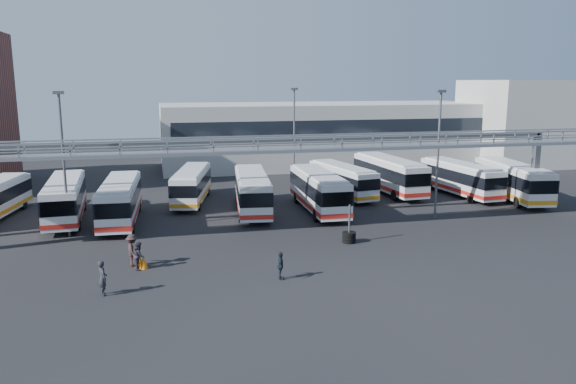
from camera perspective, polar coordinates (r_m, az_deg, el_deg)
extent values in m
plane|color=black|center=(36.24, 2.93, -6.26)|extent=(140.00, 140.00, 0.00)
cube|color=gray|center=(39.68, 0.98, 4.30)|extent=(50.00, 1.80, 0.22)
cube|color=gray|center=(38.76, 1.30, 5.55)|extent=(50.00, 0.10, 0.10)
cube|color=gray|center=(40.39, 0.69, 5.78)|extent=(50.00, 0.10, 0.10)
cube|color=#4C4F54|center=(43.52, -0.33, 5.18)|extent=(45.00, 0.50, 0.35)
cube|color=#9E9E99|center=(74.73, 3.61, 5.90)|extent=(42.00, 14.00, 8.00)
cube|color=#B2B2AD|center=(80.99, 22.94, 6.52)|extent=(14.00, 12.00, 11.00)
cylinder|color=#4C4F54|center=(42.02, -21.78, 2.38)|extent=(0.18, 0.18, 10.00)
cube|color=#4C4F54|center=(41.62, -22.29, 9.33)|extent=(0.70, 0.35, 0.22)
cylinder|color=#4C4F54|center=(46.06, 14.98, 3.51)|extent=(0.18, 0.18, 10.00)
cube|color=#4C4F54|center=(45.70, 15.31, 9.85)|extent=(0.70, 0.35, 0.22)
cylinder|color=#4C4F54|center=(57.15, 0.62, 5.31)|extent=(0.18, 0.18, 10.00)
cube|color=#4C4F54|center=(56.86, 0.64, 10.43)|extent=(0.70, 0.35, 0.22)
cylinder|color=black|center=(54.13, -27.26, -1.15)|extent=(0.41, 0.93, 0.90)
cylinder|color=black|center=(53.37, -25.26, -1.14)|extent=(0.41, 0.93, 0.90)
cube|color=silver|center=(47.56, -21.71, -0.59)|extent=(3.05, 10.98, 2.72)
cube|color=black|center=(47.50, -21.74, -0.21)|extent=(3.12, 11.05, 1.09)
cube|color=red|center=(47.75, -21.62, -1.72)|extent=(3.10, 11.04, 0.35)
cube|color=silver|center=(47.30, -21.83, 1.12)|extent=(2.75, 9.89, 0.16)
cylinder|color=black|center=(44.58, -23.39, -3.19)|extent=(0.35, 1.00, 0.99)
cylinder|color=black|center=(44.35, -20.53, -3.05)|extent=(0.35, 1.00, 0.99)
cylinder|color=black|center=(51.32, -22.52, -1.33)|extent=(0.35, 1.00, 0.99)
cylinder|color=black|center=(51.12, -20.03, -1.19)|extent=(0.35, 1.00, 0.99)
cube|color=silver|center=(45.57, -16.69, -0.76)|extent=(2.96, 10.94, 2.71)
cube|color=black|center=(45.50, -16.71, -0.36)|extent=(3.02, 11.00, 1.08)
cube|color=red|center=(45.77, -16.62, -1.93)|extent=(3.01, 10.99, 0.34)
cube|color=silver|center=(45.30, -16.79, 1.02)|extent=(2.66, 9.84, 0.16)
cylinder|color=black|center=(42.64, -18.53, -3.47)|extent=(0.34, 1.00, 0.98)
cylinder|color=black|center=(42.38, -15.55, -3.38)|extent=(0.34, 1.00, 0.98)
cylinder|color=black|center=(49.33, -17.49, -1.46)|extent=(0.34, 1.00, 0.98)
cylinder|color=black|center=(49.11, -14.92, -1.38)|extent=(0.34, 1.00, 0.98)
cube|color=silver|center=(51.51, -9.75, 0.76)|extent=(4.34, 10.35, 2.52)
cube|color=black|center=(51.46, -9.76, 1.09)|extent=(4.41, 10.42, 1.01)
cube|color=orange|center=(51.68, -9.72, -0.22)|extent=(4.40, 10.41, 0.32)
cube|color=silver|center=(51.29, -9.80, 2.23)|extent=(3.91, 9.32, 0.15)
cylinder|color=black|center=(48.79, -11.44, -1.34)|extent=(0.46, 0.95, 0.92)
cylinder|color=black|center=(48.47, -9.05, -1.34)|extent=(0.46, 0.95, 0.92)
cylinder|color=black|center=(55.03, -10.29, 0.12)|extent=(0.46, 0.95, 0.92)
cylinder|color=black|center=(54.75, -8.17, 0.13)|extent=(0.46, 0.95, 0.92)
cube|color=silver|center=(47.20, -3.67, 0.13)|extent=(3.69, 11.17, 2.74)
cube|color=black|center=(47.14, -3.67, 0.51)|extent=(3.76, 11.24, 1.10)
cube|color=red|center=(47.39, -3.65, -1.03)|extent=(3.75, 11.23, 0.35)
cube|color=silver|center=(46.94, -3.69, 1.86)|extent=(3.32, 10.05, 0.16)
cylinder|color=black|center=(44.00, -4.83, -2.47)|extent=(0.41, 1.02, 1.00)
cylinder|color=black|center=(44.14, -1.91, -2.39)|extent=(0.41, 1.02, 1.00)
cylinder|color=black|center=(50.84, -5.15, -0.61)|extent=(0.41, 1.02, 1.00)
cylinder|color=black|center=(50.96, -2.62, -0.55)|extent=(0.41, 1.02, 1.00)
cube|color=silver|center=(47.45, 3.12, 0.20)|extent=(2.78, 11.03, 2.74)
cube|color=black|center=(47.39, 3.13, 0.58)|extent=(2.84, 11.10, 1.10)
cube|color=red|center=(47.64, 3.11, -0.95)|extent=(2.83, 11.09, 0.35)
cube|color=silver|center=(47.19, 3.14, 1.93)|extent=(2.51, 9.93, 0.16)
cylinder|color=black|center=(44.13, 2.87, -2.40)|extent=(0.33, 1.01, 1.00)
cylinder|color=black|center=(44.75, 5.66, -2.25)|extent=(0.33, 1.01, 1.00)
cylinder|color=black|center=(50.79, 0.85, -0.58)|extent=(0.33, 1.01, 1.00)
cylinder|color=black|center=(51.32, 3.31, -0.47)|extent=(0.33, 1.01, 1.00)
cube|color=silver|center=(53.83, 5.52, 1.29)|extent=(3.83, 10.16, 2.48)
cube|color=black|center=(53.78, 5.53, 1.59)|extent=(3.90, 10.22, 0.99)
cube|color=orange|center=(53.98, 5.51, 0.37)|extent=(3.89, 10.21, 0.32)
cube|color=silver|center=(53.62, 5.55, 2.67)|extent=(3.45, 9.14, 0.14)
cylinder|color=black|center=(50.84, 6.19, -0.69)|extent=(0.41, 0.93, 0.90)
cylinder|color=black|center=(51.83, 8.14, -0.51)|extent=(0.41, 0.93, 0.90)
cylinder|color=black|center=(56.37, 3.07, 0.54)|extent=(0.41, 0.93, 0.90)
cylinder|color=black|center=(57.26, 4.89, 0.68)|extent=(0.41, 0.93, 0.90)
cube|color=silver|center=(56.10, 10.23, 1.81)|extent=(3.19, 11.51, 2.85)
cube|color=black|center=(56.04, 10.24, 2.15)|extent=(3.25, 11.57, 1.14)
cube|color=red|center=(56.27, 10.19, 0.80)|extent=(3.24, 11.56, 0.36)
cube|color=silver|center=(55.88, 10.28, 3.34)|extent=(2.87, 10.36, 0.17)
cylinder|color=black|center=(52.62, 10.80, -0.34)|extent=(0.37, 1.05, 1.04)
cylinder|color=black|center=(53.73, 13.03, -0.20)|extent=(0.37, 1.05, 1.04)
cylinder|color=black|center=(59.07, 7.58, 1.01)|extent=(0.37, 1.05, 1.04)
cylinder|color=black|center=(60.06, 9.63, 1.12)|extent=(0.37, 1.05, 1.04)
cube|color=silver|center=(56.42, 17.09, 1.39)|extent=(3.22, 10.63, 2.62)
cube|color=black|center=(56.37, 17.11, 1.70)|extent=(3.28, 10.70, 1.05)
cube|color=red|center=(56.57, 17.04, 0.46)|extent=(3.27, 10.68, 0.33)
cube|color=silver|center=(56.21, 17.17, 2.78)|extent=(2.90, 9.57, 0.15)
cylinder|color=black|center=(53.35, 18.12, -0.59)|extent=(0.36, 0.97, 0.95)
cylinder|color=black|center=(54.63, 19.94, -0.44)|extent=(0.36, 0.97, 0.95)
cylinder|color=black|center=(58.78, 14.30, 0.67)|extent=(0.36, 0.97, 0.95)
cylinder|color=black|center=(59.94, 16.03, 0.78)|extent=(0.36, 0.97, 0.95)
cube|color=silver|center=(56.13, 21.80, 1.15)|extent=(4.18, 11.40, 2.79)
cube|color=black|center=(56.07, 21.83, 1.48)|extent=(4.25, 11.47, 1.11)
cube|color=orange|center=(56.29, 21.73, 0.16)|extent=(4.24, 11.46, 0.35)
cube|color=silver|center=(55.91, 21.91, 2.64)|extent=(3.76, 10.26, 0.16)
cylinder|color=black|center=(52.73, 22.29, -0.98)|extent=(0.45, 1.05, 1.01)
cylinder|color=black|center=(53.81, 24.47, -0.92)|extent=(0.45, 1.05, 1.01)
cylinder|color=black|center=(59.03, 19.19, 0.47)|extent=(0.45, 1.05, 1.01)
cylinder|color=black|center=(60.00, 21.19, 0.49)|extent=(0.45, 1.05, 1.01)
imported|color=black|center=(30.68, -18.32, -8.29)|extent=(0.65, 0.78, 1.85)
imported|color=#24202C|center=(34.22, -14.87, -6.26)|extent=(0.69, 0.85, 1.63)
imported|color=#2D1E1E|center=(34.76, -15.52, -5.73)|extent=(0.95, 1.39, 1.97)
imported|color=black|center=(31.42, -0.77, -7.51)|extent=(0.50, 0.96, 1.57)
cone|color=orange|center=(34.66, -14.86, -6.78)|extent=(0.63, 0.63, 0.77)
cone|color=orange|center=(34.33, -14.46, -6.92)|extent=(0.52, 0.52, 0.79)
cylinder|color=black|center=(38.77, 6.21, -4.93)|extent=(0.93, 0.93, 0.22)
cylinder|color=black|center=(38.70, 6.22, -4.59)|extent=(0.93, 0.93, 0.22)
cylinder|color=black|center=(38.64, 6.23, -4.24)|extent=(0.93, 0.93, 0.22)
cylinder|color=#4C4F54|center=(38.46, 6.25, -3.23)|extent=(0.13, 0.13, 2.65)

